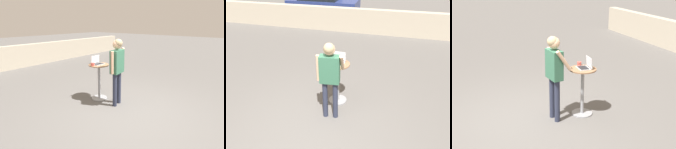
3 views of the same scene
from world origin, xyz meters
TOP-DOWN VIEW (x-y plane):
  - ground_plane at (0.00, 0.00)m, footprint 50.00×50.00m
  - pavement_kerb at (0.00, 6.64)m, footprint 15.57×0.35m
  - cafe_table at (0.14, 1.20)m, footprint 0.56×0.56m
  - laptop at (0.15, 1.25)m, footprint 0.32×0.28m
  - coffee_mug at (-0.07, 1.22)m, footprint 0.12×0.09m
  - standing_person at (0.15, 0.57)m, footprint 0.55×0.41m

SIDE VIEW (x-z plane):
  - ground_plane at x=0.00m, z-range 0.00..0.00m
  - pavement_kerb at x=0.00m, z-range 0.00..1.08m
  - cafe_table at x=0.14m, z-range 0.08..1.10m
  - coffee_mug at x=-0.07m, z-range 1.01..1.09m
  - laptop at x=0.15m, z-range 0.95..1.18m
  - standing_person at x=0.15m, z-range 0.25..1.99m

